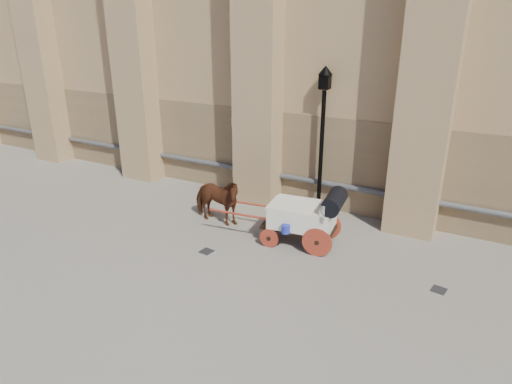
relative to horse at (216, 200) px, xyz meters
The scene contains 6 objects.
ground 2.00m from the horse, 48.62° to the right, with size 90.00×90.00×0.00m, color #6B6658.
horse is the anchor object (origin of this frame).
carriage 2.89m from the horse, ahead, with size 3.78×1.44×1.62m.
street_lamp 3.72m from the horse, 44.66° to the left, with size 0.42×0.42×4.53m.
drain_grate_near 1.95m from the horse, 66.13° to the right, with size 0.32×0.32×0.01m, color black.
drain_grate_far 6.53m from the horse, ahead, with size 0.32×0.32×0.01m, color black.
Camera 1 is at (5.75, -9.08, 5.94)m, focal length 32.00 mm.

